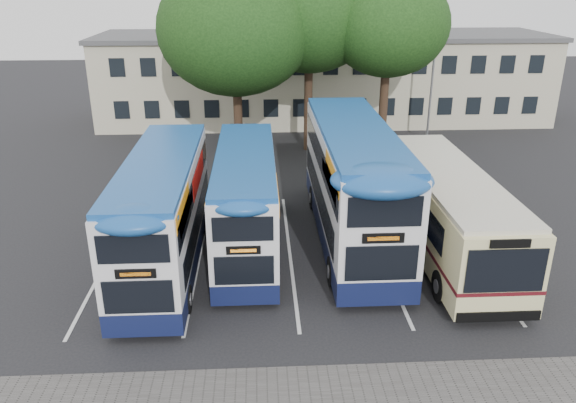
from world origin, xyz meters
The scene contains 11 objects.
ground centered at (0.00, 0.00, 0.00)m, with size 120.00×120.00×0.00m, color black.
bay_lines centered at (-3.75, 5.00, 0.01)m, with size 14.12×11.00×0.01m.
depot_building centered at (0.00, 26.99, 3.15)m, with size 32.40×8.40×6.20m.
lamp_post centered at (6.00, 19.97, 5.08)m, with size 0.25×1.05×9.06m.
tree_left centered at (-6.04, 17.34, 7.35)m, with size 8.55×8.55×11.00m.
tree_mid centered at (-1.84, 18.88, 8.09)m, with size 7.95×7.95×11.48m.
tree_right centered at (2.43, 17.40, 7.52)m, with size 6.75×6.75×10.42m.
bus_dd_left centered at (-8.36, 4.22, 2.29)m, with size 2.42×9.97×4.15m.
bus_dd_mid centered at (-5.41, 5.48, 2.15)m, with size 2.27×9.37×3.90m.
bus_dd_right centered at (-1.17, 6.10, 2.60)m, with size 2.74×11.31×4.72m.
bus_single centered at (2.29, 4.95, 1.84)m, with size 2.78×10.90×3.25m.
Camera 1 is at (-4.87, -14.68, 10.11)m, focal length 35.00 mm.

